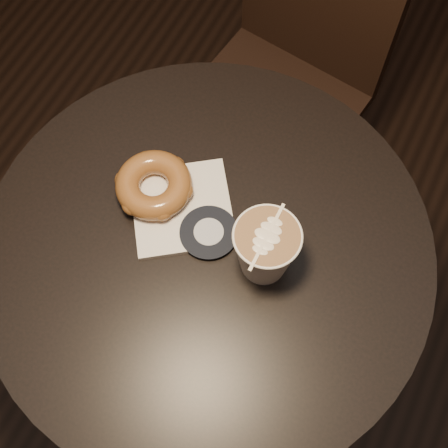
% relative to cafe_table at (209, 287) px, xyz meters
% --- Properties ---
extents(cafe_table, '(0.70, 0.70, 0.75)m').
position_rel_cafe_table_xyz_m(cafe_table, '(0.00, 0.00, 0.00)').
color(cafe_table, black).
rests_on(cafe_table, ground).
extents(chair, '(0.42, 0.42, 0.93)m').
position_rel_cafe_table_xyz_m(chair, '(-0.08, 0.58, -0.03)').
color(chair, black).
rests_on(chair, ground).
extents(pastry_bag, '(0.21, 0.21, 0.01)m').
position_rel_cafe_table_xyz_m(pastry_bag, '(-0.06, 0.04, 0.20)').
color(pastry_bag, white).
rests_on(pastry_bag, cafe_table).
extents(doughnut, '(0.12, 0.12, 0.04)m').
position_rel_cafe_table_xyz_m(doughnut, '(-0.11, 0.04, 0.23)').
color(doughnut, brown).
rests_on(doughnut, pastry_bag).
extents(latte_cup, '(0.10, 0.10, 0.11)m').
position_rel_cafe_table_xyz_m(latte_cup, '(0.09, 0.01, 0.25)').
color(latte_cup, white).
rests_on(latte_cup, cafe_table).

